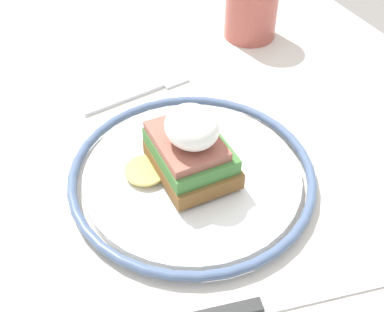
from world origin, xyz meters
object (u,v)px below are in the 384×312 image
Objects in this scene: fork at (143,92)px; cup at (252,5)px; plate at (192,174)px; sandwich at (190,147)px; knife at (256,306)px.

fork is 1.59× the size of cup.
plate is 0.17m from fork.
knife is at bearing -4.84° from sandwich.
plate is 2.78× the size of cup.
knife is 0.45m from cup.
knife is (0.16, -0.02, -0.01)m from plate.
cup is (-0.39, 0.22, 0.05)m from knife.
cup is (-0.23, 0.21, 0.00)m from sandwich.
fork is at bearing -71.31° from cup.
sandwich is at bearing -42.02° from cup.
sandwich reaches higher than knife.
plate is 0.16m from knife.
plate is 0.04m from sandwich.
plate is 2.53× the size of sandwich.
knife is 2.15× the size of cup.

